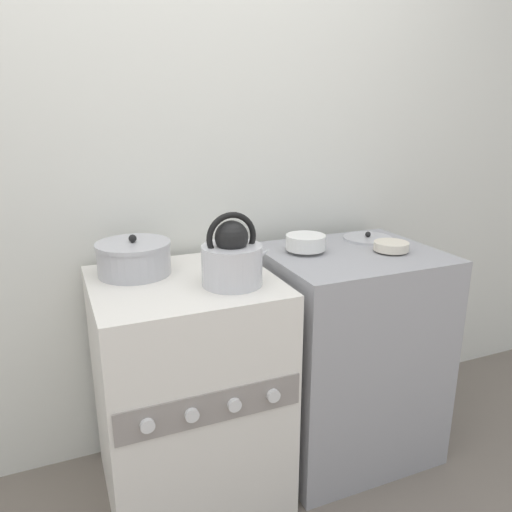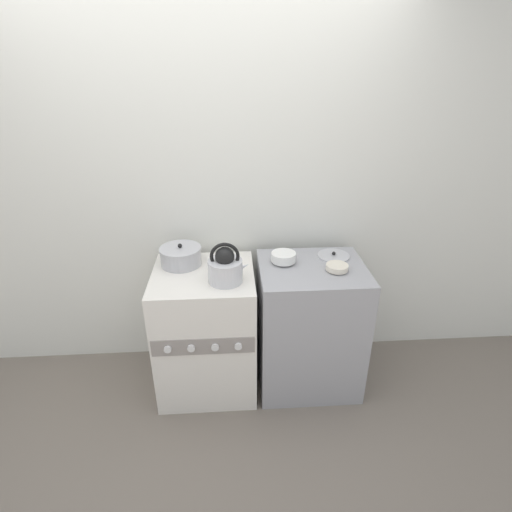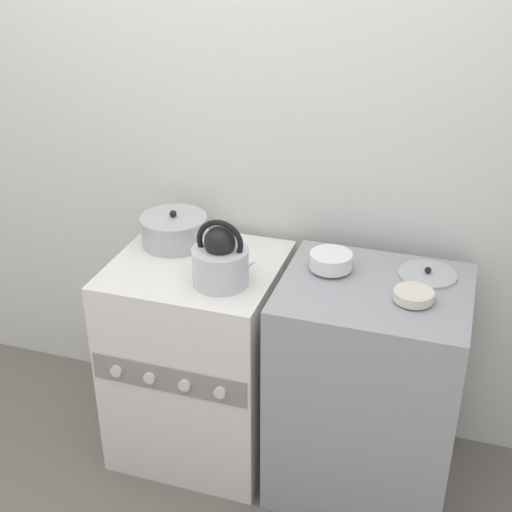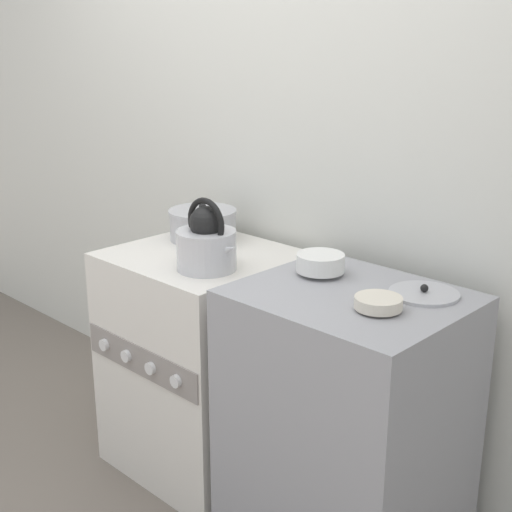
# 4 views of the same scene
# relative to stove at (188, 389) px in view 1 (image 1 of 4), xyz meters

# --- Properties ---
(wall_back) EXTENTS (7.00, 0.06, 2.50)m
(wall_back) POSITION_rel_stove_xyz_m (-0.00, 0.37, 0.82)
(wall_back) COLOR silver
(wall_back) RESTS_ON ground_plane
(stove) EXTENTS (0.63, 0.62, 0.86)m
(stove) POSITION_rel_stove_xyz_m (0.00, 0.00, 0.00)
(stove) COLOR silver
(stove) RESTS_ON ground_plane
(counter) EXTENTS (0.66, 0.56, 0.89)m
(counter) POSITION_rel_stove_xyz_m (0.68, -0.02, 0.01)
(counter) COLOR #99999E
(counter) RESTS_ON ground_plane
(kettle) EXTENTS (0.25, 0.20, 0.25)m
(kettle) POSITION_rel_stove_xyz_m (0.14, -0.11, 0.52)
(kettle) COLOR silver
(kettle) RESTS_ON stove
(cooking_pot) EXTENTS (0.26, 0.26, 0.14)m
(cooking_pot) POSITION_rel_stove_xyz_m (-0.14, 0.13, 0.49)
(cooking_pot) COLOR #B2B2B7
(cooking_pot) RESTS_ON stove
(enamel_bowl) EXTENTS (0.15, 0.15, 0.07)m
(enamel_bowl) POSITION_rel_stove_xyz_m (0.51, 0.05, 0.50)
(enamel_bowl) COLOR white
(enamel_bowl) RESTS_ON counter
(small_ceramic_bowl) EXTENTS (0.14, 0.14, 0.04)m
(small_ceramic_bowl) POSITION_rel_stove_xyz_m (0.82, -0.07, 0.48)
(small_ceramic_bowl) COLOR beige
(small_ceramic_bowl) RESTS_ON counter
(loose_pot_lid) EXTENTS (0.21, 0.21, 0.03)m
(loose_pot_lid) POSITION_rel_stove_xyz_m (0.85, 0.12, 0.46)
(loose_pot_lid) COLOR #B2B2B7
(loose_pot_lid) RESTS_ON counter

